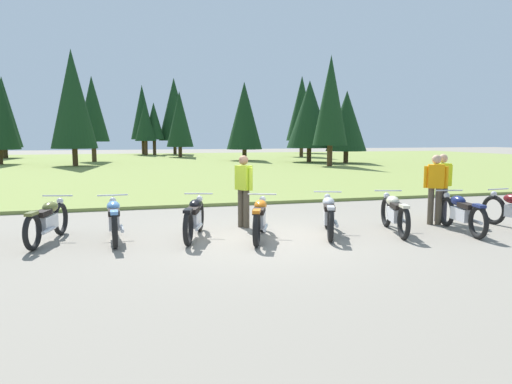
{
  "coord_description": "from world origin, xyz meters",
  "views": [
    {
      "loc": [
        -2.76,
        -9.16,
        2.09
      ],
      "look_at": [
        0.0,
        0.6,
        0.9
      ],
      "focal_mm": 33.07,
      "sensor_mm": 36.0,
      "label": 1
    }
  ],
  "objects": [
    {
      "name": "motorcycle_cream",
      "position": [
        2.93,
        -0.2,
        0.44
      ],
      "size": [
        0.83,
        2.04,
        0.88
      ],
      "color": "black",
      "rests_on": "ground"
    },
    {
      "name": "motorcycle_orange",
      "position": [
        -0.1,
        -0.03,
        0.44
      ],
      "size": [
        0.94,
        2.0,
        0.88
      ],
      "color": "black",
      "rests_on": "ground"
    },
    {
      "name": "motorcycle_black",
      "position": [
        -1.38,
        0.41,
        0.44
      ],
      "size": [
        0.86,
        2.03,
        0.88
      ],
      "color": "black",
      "rests_on": "ground"
    },
    {
      "name": "motorcycle_olive",
      "position": [
        -4.24,
        0.84,
        0.44
      ],
      "size": [
        0.74,
        2.07,
        0.88
      ],
      "color": "black",
      "rests_on": "ground"
    },
    {
      "name": "grass_moorland",
      "position": [
        0.0,
        26.68,
        0.05
      ],
      "size": [
        80.0,
        44.0,
        0.1
      ],
      "primitive_type": "cube",
      "color": "olive",
      "rests_on": "ground"
    },
    {
      "name": "motorcycle_navy",
      "position": [
        4.36,
        -0.55,
        0.44
      ],
      "size": [
        0.7,
        2.08,
        0.88
      ],
      "color": "black",
      "rests_on": "ground"
    },
    {
      "name": "rider_with_back_turned",
      "position": [
        4.82,
        0.74,
        0.95
      ],
      "size": [
        0.55,
        0.23,
        1.67
      ],
      "color": "#2D2D38",
      "rests_on": "ground"
    },
    {
      "name": "rider_in_hivis_vest",
      "position": [
        -0.11,
        1.27,
        0.95
      ],
      "size": [
        0.37,
        0.48,
        1.67
      ],
      "color": "#4C4233",
      "rests_on": "ground"
    },
    {
      "name": "ground_plane",
      "position": [
        0.0,
        0.0,
        0.0
      ],
      "size": [
        140.0,
        140.0,
        0.0
      ],
      "primitive_type": "plane",
      "color": "gray"
    },
    {
      "name": "motorcycle_silver",
      "position": [
        1.45,
        -0.01,
        0.44
      ],
      "size": [
        0.95,
        1.99,
        0.88
      ],
      "color": "black",
      "rests_on": "ground"
    },
    {
      "name": "rider_near_row_end",
      "position": [
        4.37,
        0.38,
        0.95
      ],
      "size": [
        0.49,
        0.37,
        1.67
      ],
      "color": "#4C4233",
      "rests_on": "ground"
    },
    {
      "name": "motorcycle_sky_blue",
      "position": [
        -2.97,
        0.62,
        0.44
      ],
      "size": [
        0.62,
        2.1,
        0.88
      ],
      "color": "black",
      "rests_on": "ground"
    },
    {
      "name": "forest_treeline",
      "position": [
        2.29,
        34.61,
        4.26
      ],
      "size": [
        35.64,
        27.75,
        8.62
      ],
      "color": "#47331E",
      "rests_on": "ground"
    }
  ]
}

